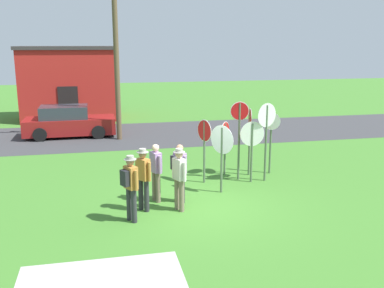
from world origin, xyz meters
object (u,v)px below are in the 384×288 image
object	(u,v)px
stop_sign_rear_left	(250,131)
stop_sign_nearest	(222,147)
stop_sign_tallest	(239,129)
person_near_signs	(179,176)
utility_pole	(116,42)
stop_sign_center_cluster	(271,133)
stop_sign_leaning_right	(204,140)
person_in_blue	(179,169)
parked_car_on_street	(69,122)
person_holding_notes	(156,170)
person_in_dark_shirt	(130,184)
stop_sign_rear_right	(225,139)
stop_sign_leaning_left	(266,128)
person_in_teal	(143,176)
stop_sign_low_front	(252,141)

from	to	relation	value
stop_sign_rear_left	stop_sign_nearest	xyz separation A→B (m)	(-1.43, -1.57, -0.13)
stop_sign_tallest	person_near_signs	xyz separation A→B (m)	(-2.44, -2.31, -0.75)
stop_sign_tallest	utility_pole	bearing A→B (deg)	116.16
stop_sign_rear_left	stop_sign_center_cluster	bearing A→B (deg)	5.10
stop_sign_tallest	stop_sign_leaning_right	distance (m)	1.23
stop_sign_nearest	utility_pole	bearing A→B (deg)	107.53
stop_sign_center_cluster	person_in_blue	xyz separation A→B (m)	(-3.64, -2.18, -0.44)
stop_sign_center_cluster	parked_car_on_street	bearing A→B (deg)	132.39
stop_sign_nearest	person_near_signs	distance (m)	1.98
utility_pole	person_holding_notes	bearing A→B (deg)	-86.13
stop_sign_rear_left	person_in_dark_shirt	distance (m)	5.42
stop_sign_rear_right	person_in_dark_shirt	bearing A→B (deg)	-135.20
stop_sign_leaning_left	person_in_dark_shirt	size ratio (longest dim) A/B	1.49
person_in_blue	person_in_dark_shirt	distance (m)	1.86
utility_pole	stop_sign_leaning_right	distance (m)	8.27
stop_sign_tallest	stop_sign_nearest	xyz separation A→B (m)	(-0.91, -1.12, -0.30)
stop_sign_leaning_right	person_in_blue	world-z (taller)	stop_sign_leaning_right
stop_sign_rear_left	person_near_signs	distance (m)	4.08
parked_car_on_street	stop_sign_leaning_left	size ratio (longest dim) A/B	1.66
stop_sign_rear_right	stop_sign_rear_left	bearing A→B (deg)	-17.49
stop_sign_nearest	person_in_teal	xyz separation A→B (m)	(-2.48, -1.00, -0.45)
parked_car_on_street	person_in_dark_shirt	distance (m)	11.44
stop_sign_rear_left	person_in_dark_shirt	size ratio (longest dim) A/B	1.34
person_near_signs	person_in_dark_shirt	size ratio (longest dim) A/B	1.00
person_in_blue	person_in_teal	world-z (taller)	person_in_teal
utility_pole	stop_sign_rear_left	bearing A→B (deg)	-59.03
stop_sign_low_front	person_in_dark_shirt	xyz separation A→B (m)	(-4.12, -2.47, -0.37)
stop_sign_center_cluster	person_holding_notes	bearing A→B (deg)	-155.10
person_holding_notes	person_near_signs	distance (m)	0.98
parked_car_on_street	person_in_teal	xyz separation A→B (m)	(2.52, -10.56, 0.30)
stop_sign_low_front	stop_sign_nearest	xyz separation A→B (m)	(-1.24, -0.79, 0.05)
person_holding_notes	stop_sign_center_cluster	bearing A→B (deg)	24.90
parked_car_on_street	person_in_teal	size ratio (longest dim) A/B	2.48
stop_sign_leaning_left	stop_sign_leaning_right	world-z (taller)	stop_sign_leaning_left
person_holding_notes	person_in_teal	xyz separation A→B (m)	(-0.43, -0.65, 0.03)
stop_sign_leaning_left	person_in_teal	distance (m)	4.66
parked_car_on_street	stop_sign_tallest	bearing A→B (deg)	-55.00
stop_sign_nearest	person_holding_notes	xyz separation A→B (m)	(-2.05, -0.35, -0.48)
utility_pole	stop_sign_center_cluster	size ratio (longest dim) A/B	4.04
stop_sign_leaning_left	stop_sign_leaning_right	size ratio (longest dim) A/B	1.24
utility_pole	stop_sign_tallest	size ratio (longest dim) A/B	3.31
stop_sign_center_cluster	person_holding_notes	size ratio (longest dim) A/B	1.27
person_in_teal	stop_sign_low_front	bearing A→B (deg)	25.67
stop_sign_rear_left	person_holding_notes	world-z (taller)	stop_sign_rear_left
stop_sign_rear_right	stop_sign_low_front	bearing A→B (deg)	-59.73
stop_sign_rear_right	stop_sign_leaning_right	bearing A→B (deg)	-140.53
person_in_blue	person_in_dark_shirt	size ratio (longest dim) A/B	0.97
utility_pole	parked_car_on_street	xyz separation A→B (m)	(-2.36, 1.22, -3.84)
stop_sign_center_cluster	stop_sign_rear_left	bearing A→B (deg)	-174.90
parked_car_on_street	person_holding_notes	distance (m)	10.35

